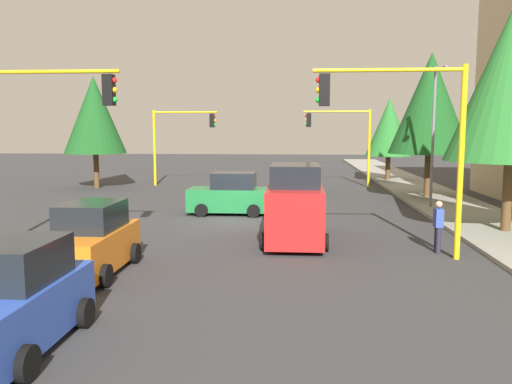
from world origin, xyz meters
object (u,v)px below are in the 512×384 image
street_lamp_curbside (436,122)px  car_yellow (301,181)px  traffic_signal_far_right (180,132)px  car_blue (11,301)px  delivery_van_red (295,206)px  car_green (231,195)px  car_orange (91,242)px  traffic_signal_near_left (403,123)px  tree_roadside_mid (430,103)px  traffic_signal_near_right (38,123)px  pedestrian_crossing (438,225)px  tree_opposite_side (94,115)px  tree_roadside_far (389,127)px  traffic_signal_far_left (342,132)px

street_lamp_curbside → car_yellow: street_lamp_curbside is taller
traffic_signal_far_right → car_blue: traffic_signal_far_right is taller
delivery_van_red → car_green: (-5.84, -3.04, -0.38)m
car_orange → car_blue: (4.98, 0.54, -0.00)m
traffic_signal_near_left → tree_roadside_mid: bearing=163.0°
street_lamp_curbside → car_orange: 17.57m
traffic_signal_near_left → car_green: size_ratio=1.53×
traffic_signal_near_right → pedestrian_crossing: bearing=93.6°
tree_opposite_side → car_green: size_ratio=1.94×
delivery_van_red → car_blue: size_ratio=1.30×
tree_roadside_mid → car_green: (6.00, -10.55, -4.53)m
car_green → car_blue: same height
tree_opposite_side → tree_roadside_mid: bearing=79.2°
tree_roadside_far → delivery_van_red: bearing=-17.8°
street_lamp_curbside → pedestrian_crossing: bearing=-13.2°
traffic_signal_far_right → traffic_signal_near_right: 20.00m
traffic_signal_near_left → car_yellow: traffic_signal_near_left is taller
traffic_signal_far_left → car_orange: 24.24m
car_blue → car_orange: bearing=-173.8°
car_blue → traffic_signal_near_right: bearing=-157.0°
traffic_signal_near_left → tree_roadside_far: (-24.00, 3.77, -0.05)m
traffic_signal_far_left → tree_opposite_side: 16.80m
traffic_signal_near_left → street_lamp_curbside: 10.22m
car_blue → pedestrian_crossing: size_ratio=2.18×
traffic_signal_far_right → traffic_signal_near_right: size_ratio=0.89×
pedestrian_crossing → car_yellow: bearing=-163.3°
traffic_signal_far_right → car_green: traffic_signal_far_right is taller
tree_roadside_far → car_yellow: (8.90, -6.65, -3.22)m
street_lamp_curbside → tree_roadside_mid: 4.59m
street_lamp_curbside → tree_opposite_side: tree_opposite_side is taller
delivery_van_red → car_blue: 10.83m
pedestrian_crossing → street_lamp_curbside: bearing=166.8°
car_green → car_orange: same height
delivery_van_red → car_green: delivery_van_red is taller
street_lamp_curbside → tree_opposite_side: bearing=-112.6°
car_green → tree_roadside_mid: bearing=119.6°
tree_roadside_far → car_blue: (31.39, -12.10, -3.22)m
street_lamp_curbside → car_yellow: (-5.48, -6.35, -3.45)m
traffic_signal_near_left → car_blue: 11.61m
delivery_van_red → pedestrian_crossing: size_ratio=2.82×
car_orange → pedestrian_crossing: 10.77m
street_lamp_curbside → traffic_signal_near_left: bearing=-19.8°
tree_opposite_side → car_blue: 27.04m
traffic_signal_near_right → car_orange: 4.83m
traffic_signal_near_right → car_yellow: bearing=150.4°
car_blue → delivery_van_red: bearing=151.9°
traffic_signal_far_right → pedestrian_crossing: size_ratio=3.12×
traffic_signal_far_left → car_blue: 28.75m
traffic_signal_far_right → car_orange: traffic_signal_far_right is taller
car_green → car_yellow: same height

